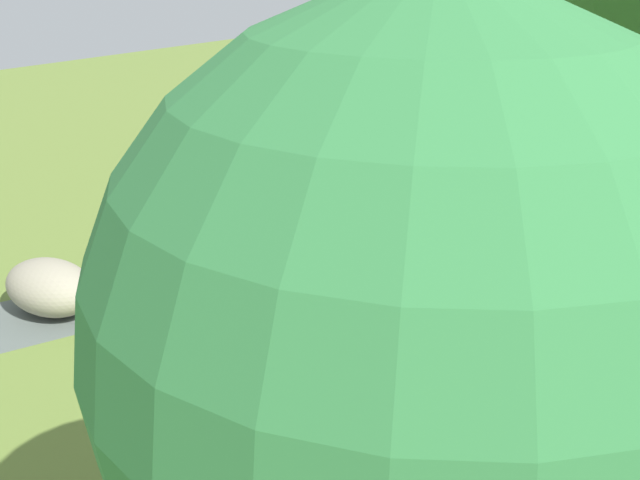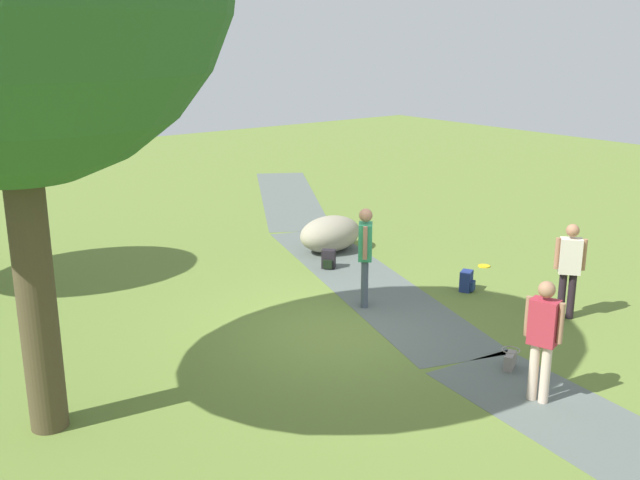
% 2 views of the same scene
% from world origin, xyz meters
% --- Properties ---
extents(ground_plane, '(48.00, 48.00, 0.00)m').
position_xyz_m(ground_plane, '(0.00, 0.00, 0.00)').
color(ground_plane, olive).
extents(footpath_segment_mid, '(8.12, 3.97, 0.01)m').
position_xyz_m(footpath_segment_mid, '(1.75, -2.06, 0.00)').
color(footpath_segment_mid, '#56605A').
rests_on(footpath_segment_mid, ground).
extents(footpath_segment_far, '(7.73, 5.45, 0.01)m').
position_xyz_m(footpath_segment_far, '(9.02, -5.29, 0.00)').
color(footpath_segment_far, '#56605A').
rests_on(footpath_segment_far, ground).
extents(lawn_boulder, '(1.19, 1.67, 0.80)m').
position_xyz_m(lawn_boulder, '(3.81, -2.80, 0.40)').
color(lawn_boulder, gray).
rests_on(lawn_boulder, ground).
extents(woman_with_handbag, '(0.50, 0.33, 1.70)m').
position_xyz_m(woman_with_handbag, '(-3.46, -0.65, 0.99)').
color(woman_with_handbag, beige).
rests_on(woman_with_handbag, ground).
extents(man_near_boulder, '(0.43, 0.42, 1.82)m').
position_xyz_m(man_near_boulder, '(0.67, -1.13, 1.07)').
color(man_near_boulder, '#465160').
rests_on(man_near_boulder, ground).
extents(passerby_on_path, '(0.43, 0.42, 1.69)m').
position_xyz_m(passerby_on_path, '(-1.89, -3.53, 0.98)').
color(passerby_on_path, black).
rests_on(passerby_on_path, ground).
extents(handbag_on_grass, '(0.36, 0.36, 0.31)m').
position_xyz_m(handbag_on_grass, '(-2.60, -1.15, 0.14)').
color(handbag_on_grass, gray).
rests_on(handbag_on_grass, ground).
extents(backpack_by_boulder, '(0.35, 0.35, 0.40)m').
position_xyz_m(backpack_by_boulder, '(2.83, -1.98, 0.19)').
color(backpack_by_boulder, black).
rests_on(backpack_by_boulder, ground).
extents(spare_backpack_on_lawn, '(0.34, 0.34, 0.40)m').
position_xyz_m(spare_backpack_on_lawn, '(0.09, -3.22, 0.19)').
color(spare_backpack_on_lawn, navy).
rests_on(spare_backpack_on_lawn, ground).
extents(frisbee_on_grass, '(0.26, 0.26, 0.02)m').
position_xyz_m(frisbee_on_grass, '(0.90, -4.69, 0.01)').
color(frisbee_on_grass, gold).
rests_on(frisbee_on_grass, ground).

